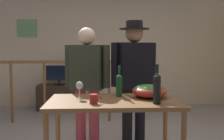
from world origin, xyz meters
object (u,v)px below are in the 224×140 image
(flat_screen_tv, at_px, (59,73))
(wine_glass, at_px, (79,86))
(tv_console, at_px, (59,97))
(mug_red, at_px, (94,99))
(person_standing_right, at_px, (134,74))
(serving_table, at_px, (114,108))
(stair_railing, at_px, (74,82))
(wine_bottle_green, at_px, (119,84))
(wine_bottle_dark, at_px, (157,88))
(salad_bowl, at_px, (150,90))
(person_standing_left, at_px, (87,79))
(framed_picture, at_px, (27,28))

(flat_screen_tv, distance_m, wine_glass, 2.90)
(tv_console, relative_size, wine_glass, 5.08)
(mug_red, distance_m, person_standing_right, 1.00)
(serving_table, bearing_deg, stair_railing, 106.48)
(wine_bottle_green, bearing_deg, serving_table, -110.25)
(wine_bottle_dark, bearing_deg, person_standing_right, 95.69)
(stair_railing, bearing_deg, flat_screen_tv, 113.96)
(salad_bowl, xyz_separation_m, wine_glass, (-0.72, -0.03, 0.05))
(flat_screen_tv, bearing_deg, mug_red, -75.44)
(tv_console, xyz_separation_m, wine_bottle_dark, (1.38, -3.13, 0.67))
(salad_bowl, xyz_separation_m, person_standing_right, (-0.08, 0.59, 0.12))
(wine_glass, relative_size, person_standing_left, 0.11)
(wine_bottle_green, height_order, mug_red, wine_bottle_green)
(tv_console, height_order, person_standing_left, person_standing_left)
(person_standing_left, relative_size, person_standing_right, 0.95)
(tv_console, relative_size, person_standing_right, 0.55)
(framed_picture, xyz_separation_m, wine_bottle_dark, (2.10, -3.42, -0.80))
(stair_railing, bearing_deg, serving_table, -73.52)
(salad_bowl, bearing_deg, wine_bottle_green, 166.39)
(wine_glass, relative_size, wine_bottle_green, 0.53)
(mug_red, relative_size, person_standing_left, 0.07)
(tv_console, xyz_separation_m, salad_bowl, (1.37, -2.82, 0.60))
(wine_bottle_green, height_order, person_standing_left, person_standing_left)
(wine_bottle_dark, relative_size, person_standing_left, 0.23)
(framed_picture, height_order, mug_red, framed_picture)
(stair_railing, height_order, flat_screen_tv, stair_railing)
(wine_glass, bearing_deg, framed_picture, 113.51)
(framed_picture, relative_size, stair_railing, 0.12)
(stair_railing, height_order, serving_table, stair_railing)
(serving_table, height_order, salad_bowl, salad_bowl)
(framed_picture, relative_size, mug_red, 3.69)
(framed_picture, xyz_separation_m, tv_console, (0.72, -0.29, -1.47))
(serving_table, height_order, person_standing_right, person_standing_right)
(mug_red, distance_m, person_standing_left, 0.87)
(wine_glass, xyz_separation_m, person_standing_right, (0.64, 0.62, 0.06))
(tv_console, distance_m, wine_bottle_green, 3.01)
(tv_console, xyz_separation_m, mug_red, (0.80, -3.09, 0.57))
(serving_table, relative_size, salad_bowl, 3.59)
(framed_picture, distance_m, wine_glass, 3.52)
(wine_glass, bearing_deg, wine_bottle_dark, -20.72)
(salad_bowl, relative_size, wine_bottle_green, 1.09)
(serving_table, xyz_separation_m, wine_bottle_dark, (0.39, -0.20, 0.24))
(wine_bottle_green, distance_m, person_standing_right, 0.57)
(wine_bottle_dark, bearing_deg, person_standing_left, 127.25)
(mug_red, height_order, person_standing_left, person_standing_left)
(framed_picture, xyz_separation_m, stair_railing, (1.12, -1.22, -1.02))
(stair_railing, bearing_deg, salad_bowl, -62.79)
(wine_glass, relative_size, person_standing_right, 0.11)
(salad_bowl, xyz_separation_m, wine_bottle_green, (-0.31, 0.08, 0.06))
(flat_screen_tv, height_order, wine_glass, wine_glass)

